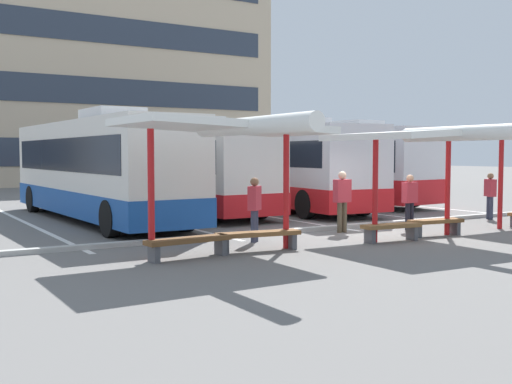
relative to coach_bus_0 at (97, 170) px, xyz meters
The scene contains 22 objects.
ground_plane 9.19m from the coach_bus_0, 52.20° to the right, with size 160.00×160.00×0.00m, color slate.
terminal_building 29.94m from the coach_bus_0, 78.98° to the left, with size 31.40×12.53×19.76m.
coach_bus_0 is the anchor object (origin of this frame).
coach_bus_1 3.85m from the coach_bus_0, 23.52° to the left, with size 2.86×11.41×3.54m.
coach_bus_2 7.69m from the coach_bus_0, ahead, with size 3.48×11.05×3.56m.
coach_bus_3 11.18m from the coach_bus_0, ahead, with size 3.59×10.48×3.62m.
lane_stripe_0 2.77m from the coach_bus_0, behind, with size 0.16×14.00×0.01m, color white.
lane_stripe_1 2.37m from the coach_bus_0, ahead, with size 0.16×14.00×0.01m, color white.
lane_stripe_2 5.79m from the coach_bus_0, ahead, with size 0.16×14.00×0.01m, color white.
lane_stripe_3 9.56m from the coach_bus_0, ahead, with size 0.16×14.00×0.01m, color white.
lane_stripe_4 13.38m from the coach_bus_0, ahead, with size 0.16×14.00×0.01m, color white.
waiting_shelter_0 8.63m from the coach_bus_0, 88.33° to the right, with size 4.35×4.78×2.98m.
bench_0 8.55m from the coach_bus_0, 94.41° to the right, with size 1.95×0.60×0.45m.
bench_1 8.50m from the coach_bus_0, 82.13° to the right, with size 2.03×0.66×0.45m.
waiting_shelter_1 10.61m from the coach_bus_0, 57.20° to the right, with size 3.63×5.05×2.92m.
bench_2 10.09m from the coach_bus_0, 61.15° to the right, with size 1.65×0.57×0.45m.
bench_3 10.92m from the coach_bus_0, 52.31° to the right, with size 1.66×0.60×0.45m.
platform_kerb 8.35m from the coach_bus_0, 47.44° to the right, with size 44.00×0.24×0.12m, color #ADADA8.
waiting_passenger_0 8.33m from the coach_bus_0, 53.67° to the right, with size 0.50×0.23×1.73m.
waiting_passenger_1 7.28m from the coach_bus_0, 75.29° to the right, with size 0.50×0.47×1.63m.
waiting_passenger_2 13.20m from the coach_bus_0, 29.79° to the right, with size 0.38×0.50×1.57m.
waiting_passenger_3 10.09m from the coach_bus_0, 46.45° to the right, with size 0.48×0.26×1.62m.
Camera 1 is at (-11.73, -13.10, 2.22)m, focal length 43.48 mm.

